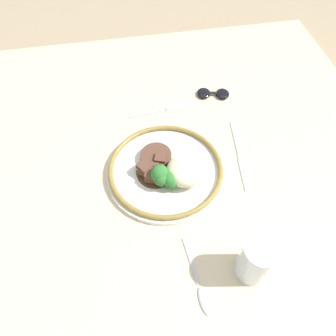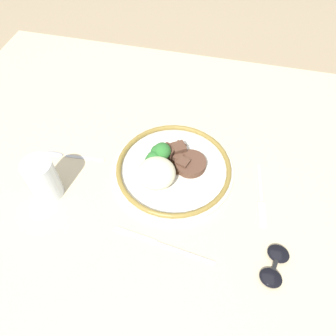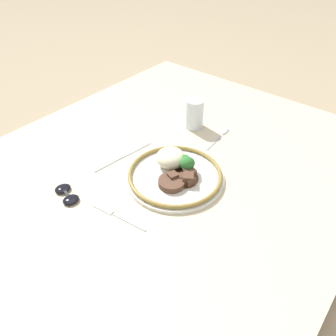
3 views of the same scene
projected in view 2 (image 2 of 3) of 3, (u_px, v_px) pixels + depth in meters
ground_plane at (149, 196)px, 0.81m from camera, size 8.00×8.00×0.00m
dining_table at (149, 191)px, 0.79m from camera, size 1.27×1.09×0.04m
plate at (171, 167)px, 0.78m from camera, size 0.29×0.29×0.07m
juice_glass at (44, 181)px, 0.72m from camera, size 0.07×0.07×0.11m
fork at (261, 200)px, 0.75m from camera, size 0.03×0.17×0.00m
knife at (160, 244)px, 0.68m from camera, size 0.22×0.04×0.00m
spoon at (61, 155)px, 0.83m from camera, size 0.16×0.03×0.01m
sunglasses at (275, 265)px, 0.65m from camera, size 0.07×0.10×0.01m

